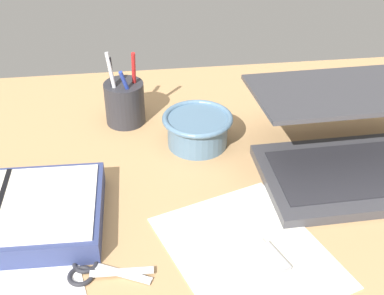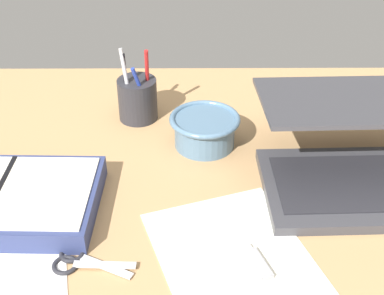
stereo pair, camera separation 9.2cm
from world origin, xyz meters
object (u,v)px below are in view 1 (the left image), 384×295
object	(u,v)px
bowl	(198,129)
pen_cup	(125,102)
planner	(1,215)
scissors	(92,270)
laptop	(352,145)

from	to	relation	value
bowl	pen_cup	xyz separation A→B (cm)	(-13.80, 10.42, 1.10)
pen_cup	planner	world-z (taller)	pen_cup
scissors	pen_cup	bearing A→B (deg)	96.14
scissors	laptop	bearing A→B (deg)	37.63
bowl	pen_cup	size ratio (longest dim) A/B	0.86
laptop	pen_cup	bearing A→B (deg)	149.89
pen_cup	scissors	distance (cm)	42.54
planner	scissors	xyz separation A→B (cm)	(14.51, -12.17, -1.72)
laptop	pen_cup	xyz separation A→B (cm)	(-40.34, 21.84, -0.46)
pen_cup	scissors	size ratio (longest dim) A/B	1.28
bowl	pen_cup	world-z (taller)	pen_cup
laptop	planner	xyz separation A→B (cm)	(-60.78, -7.89, -3.05)
scissors	planner	bearing A→B (deg)	154.22
laptop	planner	distance (cm)	61.37
laptop	scissors	xyz separation A→B (cm)	(-46.27, -20.06, -4.77)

